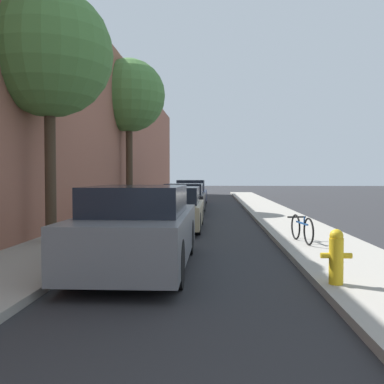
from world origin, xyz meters
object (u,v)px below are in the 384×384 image
(street_tree_near, at_px, (49,54))
(parked_car_grey, at_px, (140,228))
(street_tree_far, at_px, (129,96))
(parked_car_black, at_px, (184,199))
(parked_car_navy, at_px, (191,193))
(parked_car_champagne, at_px, (173,209))
(fire_hydrant, at_px, (336,256))
(bicycle, at_px, (302,229))

(street_tree_near, bearing_deg, parked_car_grey, -42.89)
(street_tree_far, bearing_deg, parked_car_black, -23.78)
(parked_car_navy, distance_m, street_tree_far, 7.12)
(parked_car_champagne, relative_size, fire_hydrant, 5.42)
(street_tree_near, distance_m, fire_hydrant, 7.69)
(street_tree_near, xyz_separation_m, fire_hydrant, (5.47, -3.76, -3.89))
(street_tree_near, bearing_deg, fire_hydrant, -34.49)
(street_tree_far, bearing_deg, parked_car_grey, -78.09)
(parked_car_grey, xyz_separation_m, fire_hydrant, (3.01, -1.47, -0.19))
(parked_car_grey, relative_size, fire_hydrant, 5.93)
(street_tree_far, xyz_separation_m, bicycle, (5.91, -9.92, -4.85))
(parked_car_champagne, bearing_deg, street_tree_far, 111.79)
(parked_car_navy, relative_size, street_tree_near, 0.77)
(parked_car_navy, height_order, street_tree_near, street_tree_near)
(parked_car_champagne, distance_m, parked_car_navy, 11.40)
(street_tree_far, distance_m, fire_hydrant, 15.67)
(street_tree_far, bearing_deg, fire_hydrant, -67.90)
(parked_car_black, height_order, fire_hydrant, parked_car_black)
(parked_car_black, bearing_deg, parked_car_champagne, -89.59)
(parked_car_navy, distance_m, fire_hydrant, 18.84)
(parked_car_grey, xyz_separation_m, street_tree_near, (-2.46, 2.28, 3.70))
(parked_car_black, height_order, street_tree_far, street_tree_far)
(parked_car_black, height_order, parked_car_navy, parked_car_navy)
(street_tree_far, relative_size, bicycle, 4.66)
(parked_car_navy, xyz_separation_m, fire_hydrant, (3.02, -18.59, -0.15))
(parked_car_champagne, height_order, parked_car_navy, parked_car_navy)
(street_tree_far, bearing_deg, parked_car_champagne, -68.21)
(street_tree_far, bearing_deg, street_tree_near, -89.16)
(street_tree_near, height_order, bicycle, street_tree_near)
(parked_car_champagne, distance_m, parked_car_black, 5.49)
(street_tree_near, bearing_deg, parked_car_champagne, 53.90)
(parked_car_black, bearing_deg, parked_car_grey, -90.04)
(parked_car_grey, xyz_separation_m, bicycle, (3.30, 2.44, -0.27))
(parked_car_black, xyz_separation_m, fire_hydrant, (3.00, -12.68, -0.12))
(parked_car_grey, relative_size, street_tree_far, 0.67)
(parked_car_navy, bearing_deg, parked_car_grey, -89.96)
(parked_car_black, height_order, street_tree_near, street_tree_near)
(bicycle, bearing_deg, street_tree_near, 173.53)
(parked_car_black, bearing_deg, street_tree_far, 156.22)
(parked_car_champagne, xyz_separation_m, parked_car_black, (-0.04, 5.49, 0.01))
(bicycle, bearing_deg, street_tree_far, 112.75)
(parked_car_champagne, relative_size, bicycle, 2.84)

